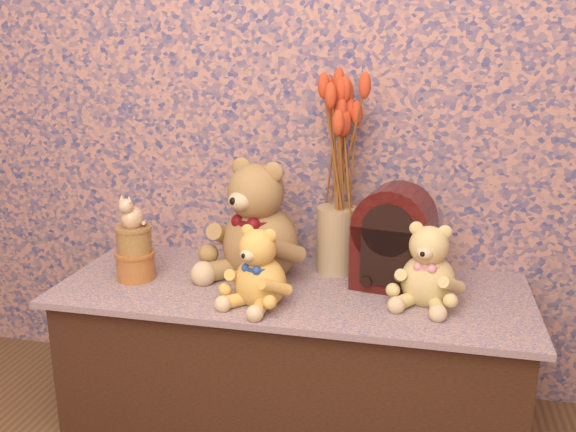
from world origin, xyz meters
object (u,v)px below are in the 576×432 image
teddy_medium (260,262)px  teddy_small (429,260)px  teddy_large (260,214)px  cat_figurine (132,210)px  cathedral_radio (394,237)px  biscuit_tin_lower (136,266)px  ceramic_vase (337,240)px

teddy_medium → teddy_small: bearing=35.3°
teddy_large → teddy_small: (0.53, -0.11, -0.08)m
teddy_small → cat_figurine: bearing=-164.7°
cathedral_radio → biscuit_tin_lower: 0.82m
cathedral_radio → cat_figurine: 0.81m
teddy_small → cat_figurine: cat_figurine is taller
teddy_large → cathedral_radio: (0.42, -0.00, -0.05)m
biscuit_tin_lower → ceramic_vase: bearing=18.8°
teddy_medium → ceramic_vase: (0.17, 0.31, -0.02)m
teddy_medium → ceramic_vase: teddy_medium is taller
teddy_small → ceramic_vase: size_ratio=1.19×
teddy_small → biscuit_tin_lower: (-0.91, -0.01, -0.09)m
teddy_medium → cathedral_radio: size_ratio=0.78×
cat_figurine → cathedral_radio: bearing=19.3°
teddy_large → cat_figurine: bearing=-137.6°
teddy_large → biscuit_tin_lower: bearing=-137.6°
teddy_large → ceramic_vase: bearing=45.4°
teddy_small → ceramic_vase: bearing=160.9°
teddy_large → cat_figurine: teddy_large is taller
biscuit_tin_lower → cat_figurine: size_ratio=1.09×
cat_figurine → ceramic_vase: bearing=29.6°
teddy_small → teddy_large: bearing=-177.0°
teddy_large → ceramic_vase: (0.23, 0.09, -0.10)m
teddy_small → biscuit_tin_lower: bearing=-164.7°
cat_figurine → teddy_small: bearing=11.7°
teddy_small → teddy_medium: bearing=-152.2°
biscuit_tin_lower → teddy_small: bearing=0.9°
teddy_small → cathedral_radio: size_ratio=0.81×
cathedral_radio → ceramic_vase: (-0.19, 0.09, -0.05)m
teddy_large → teddy_medium: (0.06, -0.22, -0.08)m
teddy_large → cathedral_radio: 0.42m
teddy_large → cat_figurine: 0.40m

